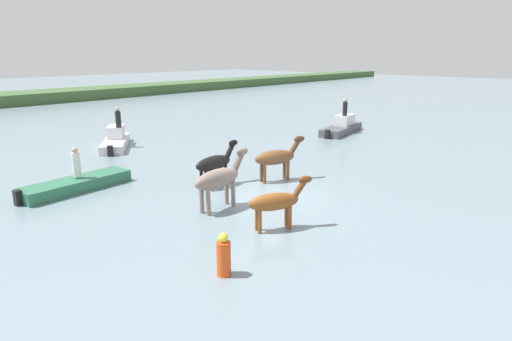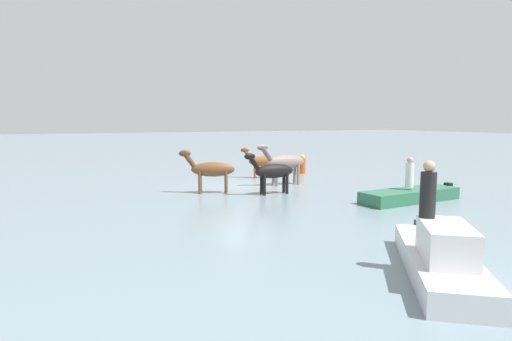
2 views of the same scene
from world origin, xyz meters
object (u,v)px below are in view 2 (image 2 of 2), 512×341
at_px(horse_dark_mare, 211,169).
at_px(person_spotter_bow, 428,191).
at_px(boat_tender_starboard, 440,261).
at_px(person_helmsman_aft, 410,173).
at_px(horse_dun_straggler, 263,162).
at_px(horse_mid_herd, 284,162).
at_px(horse_pinto_flank, 273,171).
at_px(buoy_channel_marker, 303,165).
at_px(boat_skiff_near, 410,197).

xyz_separation_m(horse_dark_mare, person_spotter_bow, (-0.80, 11.23, 0.69)).
distance_m(boat_tender_starboard, person_helmsman_aft, 8.32).
bearing_deg(horse_dark_mare, boat_tender_starboard, 116.82).
bearing_deg(horse_dun_straggler, boat_tender_starboard, 106.77).
relative_size(horse_mid_herd, person_helmsman_aft, 2.21).
relative_size(horse_pinto_flank, buoy_channel_marker, 2.04).
relative_size(horse_dark_mare, person_spotter_bow, 2.01).
bearing_deg(boat_skiff_near, horse_pinto_flank, -46.12).
relative_size(horse_dark_mare, horse_mid_herd, 0.91).
xyz_separation_m(horse_dark_mare, boat_tender_starboard, (-0.93, 11.51, -0.73)).
distance_m(horse_dark_mare, horse_pinto_flank, 2.72).
distance_m(horse_mid_herd, horse_pinto_flank, 2.73).
bearing_deg(boat_tender_starboard, buoy_channel_marker, -164.78).
relative_size(horse_pinto_flank, boat_skiff_near, 0.50).
bearing_deg(person_spotter_bow, person_helmsman_aft, -132.92).
distance_m(horse_dun_straggler, person_spotter_bow, 14.99).
height_order(horse_dark_mare, person_spotter_bow, person_spotter_bow).
height_order(boat_tender_starboard, buoy_channel_marker, boat_tender_starboard).
relative_size(horse_dark_mare, boat_skiff_near, 0.52).
distance_m(boat_tender_starboard, boat_skiff_near, 8.38).
distance_m(person_spotter_bow, person_helmsman_aft, 8.18).
bearing_deg(person_helmsman_aft, boat_tender_starboard, 49.03).
height_order(horse_mid_herd, boat_skiff_near, horse_mid_herd).
distance_m(horse_dark_mare, person_helmsman_aft, 8.25).
distance_m(horse_mid_herd, boat_tender_starboard, 12.61).
bearing_deg(person_spotter_bow, boat_skiff_near, -133.39).
distance_m(horse_dark_mare, buoy_channel_marker, 8.44).
distance_m(horse_pinto_flank, person_spotter_bow, 9.96).
xyz_separation_m(horse_mid_herd, horse_pinto_flank, (1.75, 2.09, -0.13)).
bearing_deg(boat_tender_starboard, horse_pinto_flank, -150.54).
bearing_deg(buoy_channel_marker, horse_pinto_flank, 48.44).
bearing_deg(boat_skiff_near, person_helmsman_aft, 9.32).
distance_m(boat_skiff_near, person_spotter_bow, 8.41).
bearing_deg(boat_skiff_near, horse_mid_herd, -71.38).
relative_size(boat_tender_starboard, buoy_channel_marker, 3.80).
xyz_separation_m(horse_dun_straggler, buoy_channel_marker, (-3.12, -0.86, -0.41)).
relative_size(person_spotter_bow, person_helmsman_aft, 1.00).
relative_size(horse_mid_herd, person_spotter_bow, 2.21).
bearing_deg(horse_dun_straggler, buoy_channel_marker, -135.51).
distance_m(horse_dark_mare, person_spotter_bow, 11.28).
bearing_deg(buoy_channel_marker, person_spotter_bow, 67.16).
bearing_deg(buoy_channel_marker, horse_dark_mare, 29.95).
bearing_deg(horse_pinto_flank, person_helmsman_aft, 137.29).
relative_size(boat_skiff_near, buoy_channel_marker, 4.07).
xyz_separation_m(horse_pinto_flank, boat_skiff_near, (-4.16, 3.81, -0.83)).
bearing_deg(horse_dark_mare, person_helmsman_aft, 162.63).
bearing_deg(horse_mid_herd, horse_pinto_flank, 48.97).
distance_m(horse_mid_herd, person_helmsman_aft, 6.36).
bearing_deg(buoy_channel_marker, boat_skiff_near, 84.99).
bearing_deg(person_spotter_bow, horse_dun_straggler, -103.08).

